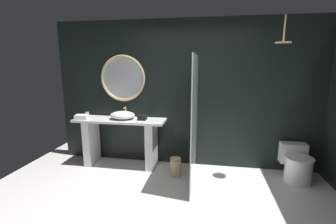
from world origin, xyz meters
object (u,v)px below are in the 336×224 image
(vessel_sink, at_px, (123,115))
(folded_hand_towel, at_px, (82,117))
(rain_shower_head, at_px, (283,40))
(waste_bin, at_px, (176,166))
(tumbler_cup, at_px, (87,115))
(tissue_box, at_px, (142,118))
(round_wall_mirror, at_px, (123,78))
(toilet, at_px, (297,164))

(vessel_sink, height_order, folded_hand_towel, vessel_sink)
(rain_shower_head, relative_size, waste_bin, 1.12)
(vessel_sink, distance_m, tumbler_cup, 0.69)
(tissue_box, xyz_separation_m, round_wall_mirror, (-0.42, 0.22, 0.66))
(rain_shower_head, height_order, toilet, rain_shower_head)
(tumbler_cup, xyz_separation_m, toilet, (3.62, -0.09, -0.66))
(tissue_box, relative_size, rain_shower_head, 0.38)
(tumbler_cup, xyz_separation_m, round_wall_mirror, (0.64, 0.20, 0.66))
(toilet, bearing_deg, round_wall_mirror, 174.35)
(tissue_box, height_order, rain_shower_head, rain_shower_head)
(vessel_sink, height_order, tissue_box, vessel_sink)
(vessel_sink, height_order, tumbler_cup, vessel_sink)
(round_wall_mirror, height_order, folded_hand_towel, round_wall_mirror)
(tumbler_cup, height_order, tissue_box, tumbler_cup)
(round_wall_mirror, bearing_deg, vessel_sink, -76.71)
(toilet, height_order, folded_hand_towel, folded_hand_towel)
(waste_bin, distance_m, folded_hand_towel, 1.87)
(round_wall_mirror, distance_m, folded_hand_towel, 1.00)
(rain_shower_head, xyz_separation_m, toilet, (0.43, 0.19, -1.90))
(vessel_sink, bearing_deg, folded_hand_towel, -167.48)
(tissue_box, height_order, toilet, tissue_box)
(rain_shower_head, bearing_deg, tissue_box, 173.05)
(tumbler_cup, relative_size, round_wall_mirror, 0.12)
(round_wall_mirror, xyz_separation_m, rain_shower_head, (2.55, -0.48, 0.59))
(tumbler_cup, distance_m, waste_bin, 1.88)
(round_wall_mirror, bearing_deg, folded_hand_towel, -150.55)
(folded_hand_towel, bearing_deg, toilet, 1.19)
(tissue_box, bearing_deg, round_wall_mirror, 151.86)
(vessel_sink, bearing_deg, waste_bin, -16.14)
(rain_shower_head, distance_m, toilet, 1.96)
(round_wall_mirror, xyz_separation_m, toilet, (2.98, -0.29, -1.32))
(vessel_sink, height_order, toilet, vessel_sink)
(vessel_sink, distance_m, waste_bin, 1.30)
(tumbler_cup, bearing_deg, waste_bin, -10.08)
(rain_shower_head, bearing_deg, folded_hand_towel, 177.98)
(waste_bin, bearing_deg, rain_shower_head, 0.77)
(tumbler_cup, distance_m, toilet, 3.68)
(tumbler_cup, bearing_deg, toilet, -1.46)
(round_wall_mirror, bearing_deg, waste_bin, -25.55)
(toilet, relative_size, folded_hand_towel, 2.93)
(toilet, distance_m, waste_bin, 1.94)
(folded_hand_towel, bearing_deg, tissue_box, 7.81)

